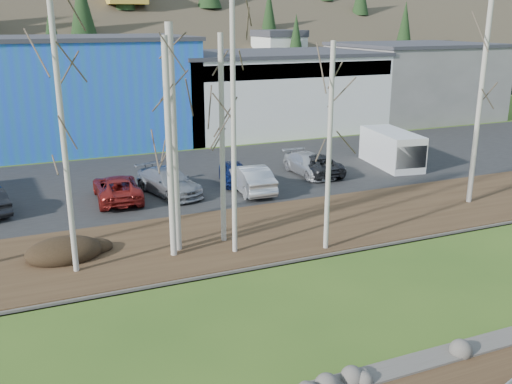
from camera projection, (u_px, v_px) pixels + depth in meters
name	position (u px, v px, depth m)	size (l,w,h in m)	color
near_bank_rocks	(403.00, 368.00, 16.22)	(80.00, 0.80, 0.50)	#47423D
river	(330.00, 305.00, 19.82)	(80.00, 8.00, 0.90)	black
far_bank_rocks	(279.00, 261.00, 23.43)	(80.00, 0.80, 0.46)	#47423D
far_bank	(249.00, 233.00, 26.23)	(80.00, 7.00, 0.15)	#382616
parking_lot	(185.00, 178.00, 35.47)	(80.00, 14.00, 0.14)	black
building_blue	(58.00, 91.00, 44.34)	(20.40, 12.24, 8.30)	#2065B3
building_white	(268.00, 90.00, 51.31)	(18.36, 12.24, 6.80)	silver
building_grey	(413.00, 80.00, 57.28)	(14.28, 12.24, 7.30)	#66635F
dirt_mound	(64.00, 250.00, 23.33)	(3.09, 2.18, 0.61)	black
birch_1	(63.00, 135.00, 20.62)	(0.21, 0.21, 10.75)	beige
birch_2	(174.00, 142.00, 22.90)	(0.31, 0.31, 9.29)	beige
birch_3	(233.00, 117.00, 22.39)	(0.20, 0.20, 11.37)	beige
birch_4	(169.00, 151.00, 22.41)	(0.26, 0.26, 8.82)	beige
birch_5	(222.00, 142.00, 23.97)	(0.23, 0.23, 8.87)	beige
birch_6	(329.00, 150.00, 23.16)	(0.20, 0.20, 8.59)	beige
birch_7	(482.00, 81.00, 28.73)	(0.26, 0.26, 12.79)	beige
car_2	(117.00, 188.00, 30.67)	(2.26, 4.89, 1.36)	maroon
car_3	(169.00, 182.00, 31.71)	(2.00, 4.92, 1.43)	gray
car_4	(235.00, 173.00, 33.82)	(1.53, 3.80, 1.29)	#101B49
car_5	(250.00, 178.00, 32.21)	(1.63, 4.69, 1.54)	#BDBDBF
car_6	(315.00, 164.00, 35.84)	(2.15, 4.65, 1.29)	#242427
car_7	(309.00, 164.00, 35.76)	(1.84, 4.53, 1.31)	#BBBBBD
van_white	(393.00, 149.00, 37.66)	(2.91, 5.51, 2.30)	white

